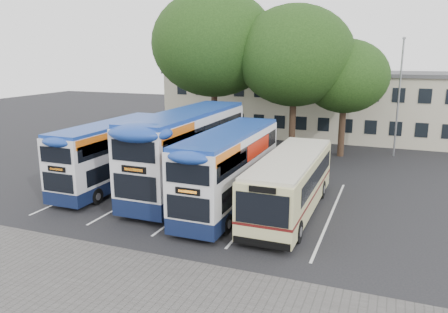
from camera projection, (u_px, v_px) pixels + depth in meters
ground at (235, 245)px, 18.37m from camera, size 120.00×120.00×0.00m
paving_strip at (128, 295)px, 14.55m from camera, size 40.00×6.00×0.01m
bay_lines at (203, 199)px, 24.23m from camera, size 14.12×11.00×0.01m
depot_building at (331, 103)px, 42.10m from camera, size 32.40×8.40×6.20m
lamp_post at (399, 91)px, 33.17m from camera, size 0.25×1.05×9.06m
tree_left at (214, 44)px, 34.91m from camera, size 9.96×9.96×12.87m
tree_mid at (295, 56)px, 32.81m from camera, size 8.90×8.90×11.48m
tree_right at (345, 76)px, 32.95m from camera, size 6.53×6.53×8.96m
bus_dd_left at (113, 152)px, 26.00m from camera, size 2.27×9.37×3.90m
bus_dd_mid at (189, 148)px, 24.99m from camera, size 2.74×11.29×4.71m
bus_dd_right at (230, 166)px, 22.36m from camera, size 2.37×9.79×4.08m
bus_single at (291, 180)px, 21.79m from camera, size 2.54×9.99×2.98m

